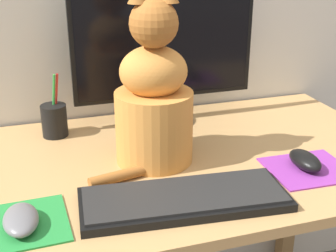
# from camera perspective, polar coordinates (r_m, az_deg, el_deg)

# --- Properties ---
(desk) EXTENTS (1.19, 0.69, 0.73)m
(desk) POSITION_cam_1_polar(r_m,az_deg,el_deg) (1.22, 0.75, -8.36)
(desk) COLOR tan
(desk) RESTS_ON ground_plane
(monitor) EXTENTS (0.53, 0.17, 0.39)m
(monitor) POSITION_cam_1_polar(r_m,az_deg,el_deg) (1.34, -0.40, 9.20)
(monitor) COLOR black
(monitor) RESTS_ON desk
(keyboard) EXTENTS (0.44, 0.20, 0.02)m
(keyboard) POSITION_cam_1_polar(r_m,az_deg,el_deg) (0.98, 1.98, -8.83)
(keyboard) COLOR black
(keyboard) RESTS_ON desk
(mousepad_left) EXTENTS (0.20, 0.18, 0.00)m
(mousepad_left) POSITION_cam_1_polar(r_m,az_deg,el_deg) (0.96, -18.03, -11.45)
(mousepad_left) COLOR #238438
(mousepad_left) RESTS_ON desk
(mousepad_right) EXTENTS (0.19, 0.17, 0.00)m
(mousepad_right) POSITION_cam_1_polar(r_m,az_deg,el_deg) (1.16, 16.72, -5.04)
(mousepad_right) COLOR purple
(mousepad_right) RESTS_ON desk
(computer_mouse_left) EXTENTS (0.07, 0.11, 0.03)m
(computer_mouse_left) POSITION_cam_1_polar(r_m,az_deg,el_deg) (0.94, -17.50, -10.82)
(computer_mouse_left) COLOR slate
(computer_mouse_left) RESTS_ON mousepad_left
(computer_mouse_right) EXTENTS (0.06, 0.10, 0.04)m
(computer_mouse_right) POSITION_cam_1_polar(r_m,az_deg,el_deg) (1.15, 16.37, -4.04)
(computer_mouse_right) COLOR black
(computer_mouse_right) RESTS_ON mousepad_right
(cat) EXTENTS (0.28, 0.22, 0.42)m
(cat) POSITION_cam_1_polar(r_m,az_deg,el_deg) (1.10, -1.76, 3.22)
(cat) COLOR #D6893D
(cat) RESTS_ON desk
(pen_cup) EXTENTS (0.07, 0.07, 0.18)m
(pen_cup) POSITION_cam_1_polar(r_m,az_deg,el_deg) (1.32, -13.68, 0.73)
(pen_cup) COLOR black
(pen_cup) RESTS_ON desk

